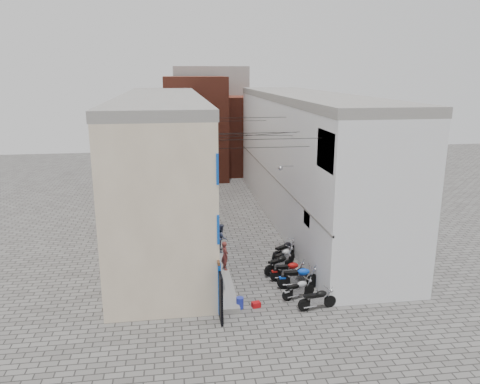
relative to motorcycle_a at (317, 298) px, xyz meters
name	(u,v)px	position (x,y,z in m)	size (l,w,h in m)	color
ground	(275,311)	(-1.90, 0.09, -0.54)	(90.00, 90.00, 0.00)	#5C5956
plinth	(208,222)	(-3.95, 13.09, -0.41)	(0.90, 26.00, 0.25)	gray
building_left	(163,162)	(-6.88, 13.03, 3.96)	(5.10, 27.00, 9.00)	beige
building_right	(306,158)	(3.10, 13.08, 3.97)	(5.94, 26.00, 9.00)	white
building_far_brick_left	(196,128)	(-3.90, 28.09, 4.46)	(6.00, 6.00, 10.00)	maroon
building_far_brick_right	(242,135)	(1.10, 30.09, 3.46)	(5.00, 6.00, 8.00)	maroon
building_far_concrete	(210,117)	(-1.90, 34.09, 4.96)	(8.00, 5.00, 11.00)	gray
far_shopfront	(219,171)	(-1.90, 25.29, 0.66)	(2.00, 0.30, 2.40)	black
overhead_wires	(249,132)	(-1.90, 7.73, 6.59)	(5.80, 13.02, 1.32)	black
motorcycle_a	(317,298)	(0.00, 0.00, 0.00)	(0.59, 1.86, 1.07)	black
motorcycle_b	(298,288)	(-0.56, 1.16, -0.03)	(0.55, 1.75, 1.01)	#AEAFB3
motorcycle_c	(299,276)	(-0.26, 2.21, 0.09)	(0.69, 2.17, 1.26)	blue
motorcycle_d	(289,270)	(-0.52, 3.14, 0.05)	(0.64, 2.01, 1.17)	#9A0D0B
motorcycle_e	(279,263)	(-0.83, 4.08, 0.02)	(0.61, 1.94, 1.12)	black
motorcycle_f	(284,256)	(-0.36, 5.04, 0.00)	(0.59, 1.86, 1.08)	silver
motorcycle_g	(285,249)	(-0.06, 6.00, 0.04)	(0.63, 1.98, 1.15)	black
person_a	(225,255)	(-3.69, 4.44, 0.49)	(0.57, 0.37, 1.56)	brown
person_b	(221,237)	(-3.60, 7.10, 0.53)	(0.80, 0.62, 1.64)	#383E54
water_jug_near	(240,303)	(-3.45, 0.59, -0.27)	(0.34, 0.34, 0.53)	#202CA2
water_jug_far	(240,303)	(-3.45, 0.59, -0.30)	(0.30, 0.30, 0.48)	#2B7FDA
red_crate	(256,305)	(-2.70, 0.59, -0.42)	(0.38, 0.29, 0.24)	#B30C11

